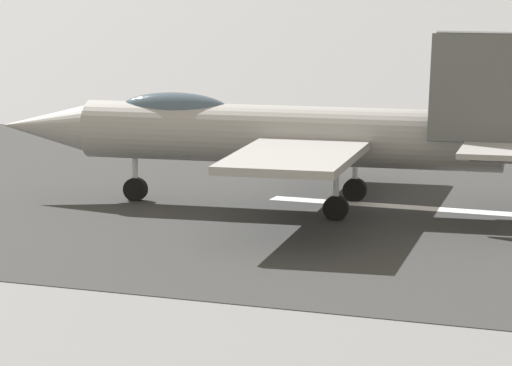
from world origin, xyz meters
TOP-DOWN VIEW (x-y plane):
  - ground_plane at (0.00, 0.00)m, footprint 400.00×400.00m
  - runway_strip at (-0.02, 0.00)m, footprint 240.00×26.00m
  - fighter_jet at (2.40, 1.37)m, footprint 18.02×13.64m

SIDE VIEW (x-z plane):
  - ground_plane at x=0.00m, z-range 0.00..0.00m
  - runway_strip at x=-0.02m, z-range 0.00..0.02m
  - fighter_jet at x=2.40m, z-range -0.40..5.18m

